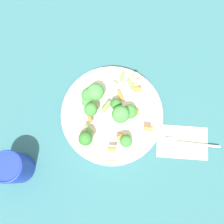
{
  "coord_description": "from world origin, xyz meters",
  "views": [
    {
      "loc": [
        -0.07,
        -0.15,
        0.73
      ],
      "look_at": [
        0.0,
        0.0,
        0.07
      ],
      "focal_mm": 42.0,
      "sensor_mm": 36.0,
      "label": 1
    }
  ],
  "objects": [
    {
      "name": "ground_plane",
      "position": [
        0.0,
        0.0,
        0.0
      ],
      "size": [
        3.0,
        3.0,
        0.0
      ],
      "primitive_type": "plane",
      "color": "#2D6066"
    },
    {
      "name": "bowl",
      "position": [
        0.0,
        0.0,
        0.03
      ],
      "size": [
        0.28,
        0.28,
        0.05
      ],
      "color": "beige",
      "rests_on": "ground_plane"
    },
    {
      "name": "pasta_salad",
      "position": [
        -0.01,
        0.01,
        0.1
      ],
      "size": [
        0.21,
        0.19,
        0.08
      ],
      "color": "#8CB766",
      "rests_on": "bowl"
    },
    {
      "name": "cup",
      "position": [
        -0.28,
        -0.03,
        0.05
      ],
      "size": [
        0.08,
        0.08,
        0.11
      ],
      "color": "#192DAD",
      "rests_on": "ground_plane"
    },
    {
      "name": "napkin",
      "position": [
        0.15,
        -0.14,
        0.0
      ],
      "size": [
        0.17,
        0.15,
        0.01
      ],
      "color": "beige",
      "rests_on": "ground_plane"
    },
    {
      "name": "spoon",
      "position": [
        0.14,
        -0.14,
        0.01
      ],
      "size": [
        0.14,
        0.09,
        0.01
      ],
      "rotation": [
        0.0,
        0.0,
        8.9
      ],
      "color": "silver",
      "rests_on": "napkin"
    }
  ]
}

